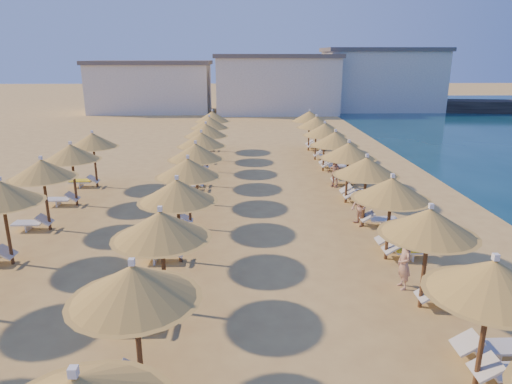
{
  "coord_description": "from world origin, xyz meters",
  "views": [
    {
      "loc": [
        -1.7,
        -15.29,
        7.07
      ],
      "look_at": [
        -1.09,
        4.0,
        1.3
      ],
      "focal_mm": 32.0,
      "sensor_mm": 36.0,
      "label": 1
    }
  ],
  "objects_px": {
    "parasol_row_west": "(188,169)",
    "beachgoer_a": "(404,264)",
    "beachgoer_c": "(335,173)",
    "beachgoer_b": "(359,208)",
    "jetty": "(477,106)",
    "parasol_row_east": "(366,168)"
  },
  "relations": [
    {
      "from": "parasol_row_west",
      "to": "beachgoer_a",
      "type": "xyz_separation_m",
      "value": [
        7.27,
        -5.46,
        -1.78
      ]
    },
    {
      "from": "beachgoer_a",
      "to": "beachgoer_c",
      "type": "bearing_deg",
      "value": 174.39
    },
    {
      "from": "beachgoer_b",
      "to": "beachgoer_a",
      "type": "bearing_deg",
      "value": -14.27
    },
    {
      "from": "jetty",
      "to": "parasol_row_east",
      "type": "bearing_deg",
      "value": -113.02
    },
    {
      "from": "parasol_row_east",
      "to": "beachgoer_b",
      "type": "xyz_separation_m",
      "value": [
        -0.16,
        0.13,
        -1.81
      ]
    },
    {
      "from": "parasol_row_east",
      "to": "beachgoer_a",
      "type": "height_order",
      "value": "parasol_row_east"
    },
    {
      "from": "jetty",
      "to": "beachgoer_b",
      "type": "relative_size",
      "value": 18.75
    },
    {
      "from": "parasol_row_east",
      "to": "beachgoer_c",
      "type": "xyz_separation_m",
      "value": [
        0.0,
        6.23,
        -1.83
      ]
    },
    {
      "from": "beachgoer_a",
      "to": "parasol_row_west",
      "type": "bearing_deg",
      "value": -131.84
    },
    {
      "from": "jetty",
      "to": "parasol_row_west",
      "type": "height_order",
      "value": "parasol_row_west"
    },
    {
      "from": "beachgoer_a",
      "to": "beachgoer_b",
      "type": "bearing_deg",
      "value": 175.3
    },
    {
      "from": "parasol_row_east",
      "to": "beachgoer_b",
      "type": "height_order",
      "value": "parasol_row_east"
    },
    {
      "from": "jetty",
      "to": "beachgoer_a",
      "type": "xyz_separation_m",
      "value": [
        -25.82,
        -46.66,
        0.07
      ]
    },
    {
      "from": "jetty",
      "to": "parasol_row_west",
      "type": "distance_m",
      "value": 52.88
    },
    {
      "from": "jetty",
      "to": "beachgoer_c",
      "type": "relative_size",
      "value": 19.38
    },
    {
      "from": "jetty",
      "to": "beachgoer_b",
      "type": "height_order",
      "value": "beachgoer_b"
    },
    {
      "from": "beachgoer_b",
      "to": "beachgoer_c",
      "type": "bearing_deg",
      "value": 163.99
    },
    {
      "from": "parasol_row_east",
      "to": "parasol_row_west",
      "type": "relative_size",
      "value": 1.0
    },
    {
      "from": "jetty",
      "to": "parasol_row_east",
      "type": "height_order",
      "value": "parasol_row_east"
    },
    {
      "from": "jetty",
      "to": "beachgoer_b",
      "type": "xyz_separation_m",
      "value": [
        -25.84,
        -41.08,
        0.05
      ]
    },
    {
      "from": "parasol_row_east",
      "to": "beachgoer_c",
      "type": "bearing_deg",
      "value": 89.96
    },
    {
      "from": "jetty",
      "to": "beachgoer_c",
      "type": "distance_m",
      "value": 43.39
    }
  ]
}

